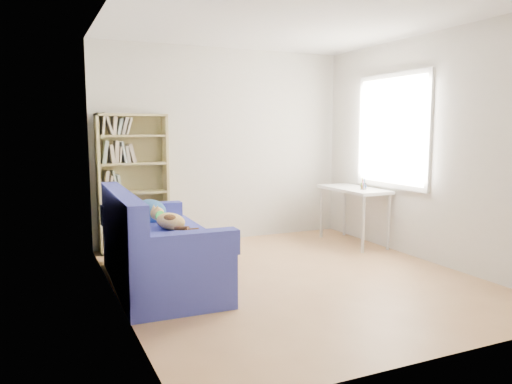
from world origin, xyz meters
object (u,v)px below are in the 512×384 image
at_px(desk, 354,194).
at_px(pen_cup, 363,185).
at_px(bookshelf, 133,188).
at_px(sofa, 156,249).

height_order(desk, pen_cup, pen_cup).
distance_m(bookshelf, desk, 2.86).
bearing_deg(pen_cup, bookshelf, 159.81).
bearing_deg(pen_cup, desk, 90.20).
relative_size(sofa, bookshelf, 1.13).
xyz_separation_m(bookshelf, desk, (2.74, -0.81, -0.13)).
relative_size(desk, pen_cup, 6.84).
xyz_separation_m(bookshelf, pen_cup, (2.74, -1.01, 0.02)).
bearing_deg(bookshelf, sofa, -92.60).
relative_size(sofa, pen_cup, 12.38).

